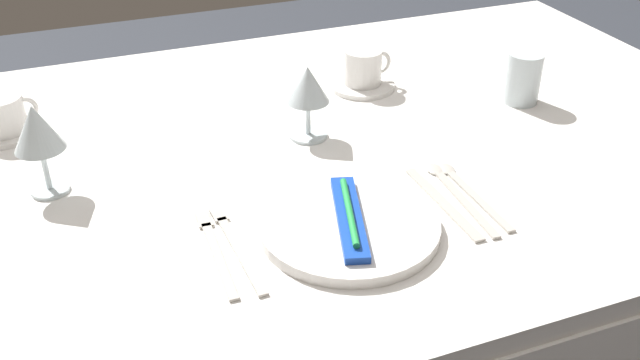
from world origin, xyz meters
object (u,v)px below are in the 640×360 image
(spoon_dessert, at_px, (465,187))
(fork_inner, at_px, (215,249))
(coffee_cup_right, at_px, (2,114))
(drink_tumbler, at_px, (522,81))
(fork_outer, at_px, (235,244))
(wine_glass_centre, at_px, (37,131))
(spoon_soup, at_px, (453,189))
(coffee_cup_left, at_px, (364,67))
(toothbrush_package, at_px, (349,216))
(wine_glass_left, at_px, (308,88))
(dinner_plate, at_px, (349,226))
(dinner_knife, at_px, (444,204))

(spoon_dessert, bearing_deg, fork_inner, -177.86)
(coffee_cup_right, xyz_separation_m, drink_tumbler, (0.97, -0.22, 0.00))
(fork_outer, relative_size, wine_glass_centre, 1.47)
(spoon_soup, bearing_deg, coffee_cup_left, 86.08)
(fork_outer, bearing_deg, toothbrush_package, -8.80)
(spoon_soup, xyz_separation_m, wine_glass_left, (-0.15, 0.26, 0.09))
(fork_inner, relative_size, spoon_dessert, 0.99)
(spoon_soup, distance_m, drink_tumbler, 0.39)
(fork_inner, xyz_separation_m, wine_glass_centre, (-0.21, 0.25, 0.11))
(dinner_plate, height_order, wine_glass_left, wine_glass_left)
(toothbrush_package, relative_size, fork_outer, 0.93)
(coffee_cup_left, bearing_deg, spoon_dessert, -90.94)
(fork_outer, height_order, spoon_soup, spoon_soup)
(dinner_knife, relative_size, coffee_cup_right, 2.03)
(wine_glass_left, bearing_deg, fork_inner, -131.62)
(dinner_plate, distance_m, dinner_knife, 0.17)
(wine_glass_left, bearing_deg, spoon_dessert, -55.84)
(spoon_dessert, distance_m, wine_glass_centre, 0.68)
(fork_outer, relative_size, spoon_dessert, 1.05)
(spoon_dessert, distance_m, drink_tumbler, 0.37)
(toothbrush_package, xyz_separation_m, fork_inner, (-0.20, 0.03, -0.02))
(dinner_knife, relative_size, spoon_dessert, 1.02)
(spoon_dessert, height_order, drink_tumbler, drink_tumbler)
(coffee_cup_right, distance_m, wine_glass_left, 0.56)
(dinner_plate, relative_size, coffee_cup_left, 2.63)
(wine_glass_centre, bearing_deg, toothbrush_package, -34.04)
(toothbrush_package, height_order, spoon_dessert, toothbrush_package)
(toothbrush_package, relative_size, coffee_cup_left, 2.04)
(spoon_soup, xyz_separation_m, wine_glass_centre, (-0.61, 0.24, 0.11))
(dinner_plate, xyz_separation_m, wine_glass_centre, (-0.41, 0.28, 0.10))
(spoon_dessert, distance_m, coffee_cup_left, 0.43)
(dinner_plate, xyz_separation_m, coffee_cup_right, (-0.47, 0.51, 0.03))
(dinner_plate, distance_m, drink_tumbler, 0.58)
(fork_inner, height_order, wine_glass_centre, wine_glass_centre)
(dinner_plate, distance_m, wine_glass_left, 0.32)
(fork_inner, height_order, coffee_cup_right, coffee_cup_right)
(toothbrush_package, height_order, dinner_knife, toothbrush_package)
(dinner_knife, xyz_separation_m, drink_tumbler, (0.33, 0.28, 0.04))
(coffee_cup_left, bearing_deg, fork_outer, -132.22)
(coffee_cup_right, bearing_deg, spoon_dessert, -33.84)
(fork_outer, bearing_deg, dinner_plate, -8.80)
(toothbrush_package, distance_m, fork_inner, 0.20)
(dinner_knife, height_order, wine_glass_left, wine_glass_left)
(dinner_plate, height_order, fork_inner, dinner_plate)
(dinner_plate, bearing_deg, spoon_soup, 11.56)
(dinner_plate, height_order, spoon_dessert, dinner_plate)
(toothbrush_package, bearing_deg, wine_glass_centre, 145.96)
(fork_outer, height_order, drink_tumbler, drink_tumbler)
(coffee_cup_left, bearing_deg, wine_glass_left, -138.20)
(coffee_cup_left, bearing_deg, toothbrush_package, -116.35)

